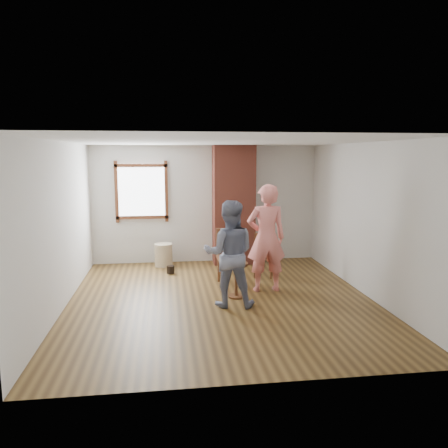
{
  "coord_description": "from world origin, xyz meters",
  "views": [
    {
      "loc": [
        -0.88,
        -6.94,
        2.38
      ],
      "look_at": [
        0.16,
        0.8,
        1.15
      ],
      "focal_mm": 35.0,
      "sensor_mm": 36.0,
      "label": 1
    }
  ],
  "objects_px": {
    "dining_chair_right": "(264,252)",
    "person_pink": "(266,238)",
    "side_table": "(236,274)",
    "dining_chair_left": "(230,253)",
    "man": "(229,254)",
    "stoneware_crock": "(164,255)"
  },
  "relations": [
    {
      "from": "man",
      "to": "side_table",
      "type": "bearing_deg",
      "value": -104.42
    },
    {
      "from": "dining_chair_right",
      "to": "side_table",
      "type": "relative_size",
      "value": 1.4
    },
    {
      "from": "stoneware_crock",
      "to": "side_table",
      "type": "distance_m",
      "value": 2.6
    },
    {
      "from": "dining_chair_right",
      "to": "side_table",
      "type": "distance_m",
      "value": 1.49
    },
    {
      "from": "stoneware_crock",
      "to": "dining_chair_right",
      "type": "relative_size",
      "value": 0.59
    },
    {
      "from": "dining_chair_right",
      "to": "person_pink",
      "type": "distance_m",
      "value": 1.1
    },
    {
      "from": "dining_chair_left",
      "to": "side_table",
      "type": "height_order",
      "value": "dining_chair_left"
    },
    {
      "from": "dining_chair_left",
      "to": "person_pink",
      "type": "relative_size",
      "value": 0.54
    },
    {
      "from": "man",
      "to": "dining_chair_left",
      "type": "bearing_deg",
      "value": -88.84
    },
    {
      "from": "dining_chair_left",
      "to": "dining_chair_right",
      "type": "distance_m",
      "value": 0.87
    },
    {
      "from": "dining_chair_left",
      "to": "dining_chair_right",
      "type": "height_order",
      "value": "dining_chair_left"
    },
    {
      "from": "dining_chair_left",
      "to": "man",
      "type": "height_order",
      "value": "man"
    },
    {
      "from": "dining_chair_left",
      "to": "person_pink",
      "type": "height_order",
      "value": "person_pink"
    },
    {
      "from": "stoneware_crock",
      "to": "person_pink",
      "type": "height_order",
      "value": "person_pink"
    },
    {
      "from": "dining_chair_right",
      "to": "side_table",
      "type": "xyz_separation_m",
      "value": [
        -0.76,
        -1.28,
        -0.07
      ]
    },
    {
      "from": "stoneware_crock",
      "to": "dining_chair_left",
      "type": "height_order",
      "value": "dining_chair_left"
    },
    {
      "from": "dining_chair_left",
      "to": "person_pink",
      "type": "xyz_separation_m",
      "value": [
        0.57,
        -0.54,
        0.37
      ]
    },
    {
      "from": "dining_chair_right",
      "to": "side_table",
      "type": "bearing_deg",
      "value": -105.4
    },
    {
      "from": "dining_chair_left",
      "to": "dining_chair_right",
      "type": "relative_size",
      "value": 1.22
    },
    {
      "from": "side_table",
      "to": "man",
      "type": "bearing_deg",
      "value": -114.17
    },
    {
      "from": "side_table",
      "to": "man",
      "type": "height_order",
      "value": "man"
    },
    {
      "from": "man",
      "to": "stoneware_crock",
      "type": "bearing_deg",
      "value": -58.82
    }
  ]
}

